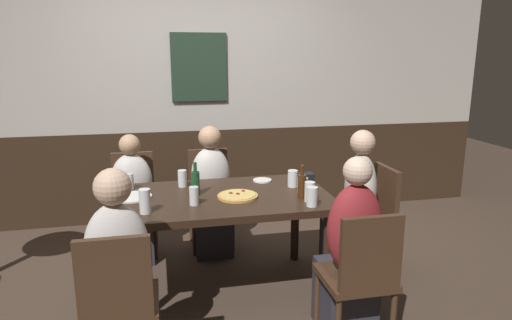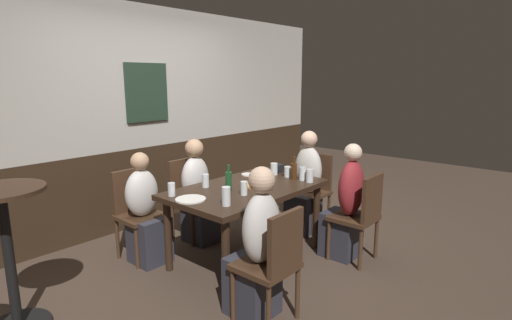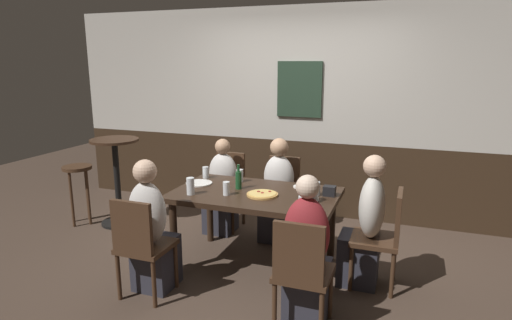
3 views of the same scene
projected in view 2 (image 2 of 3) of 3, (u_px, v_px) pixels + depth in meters
The scene contains 28 objects.
ground_plane at pixel (247, 258), 4.01m from camera, with size 12.00×12.00×0.00m, color #423328.
wall_back at pixel (145, 117), 4.81m from camera, with size 6.40×0.13×2.60m.
dining_table at pixel (247, 195), 3.88m from camera, with size 1.53×0.92×0.74m.
chair_left_near at pixel (274, 260), 2.85m from camera, with size 0.40×0.40×0.88m.
chair_left_far at pixel (136, 209), 3.98m from camera, with size 0.40×0.40×0.88m.
chair_head_east at pixel (313, 186), 4.79m from camera, with size 0.40×0.40×0.88m.
chair_mid_far at pixel (189, 194), 4.47m from camera, with size 0.40×0.40×0.88m.
chair_right_near at pixel (361, 213), 3.85m from camera, with size 0.40×0.40×0.88m.
person_left_near at pixel (257, 255), 2.96m from camera, with size 0.34×0.37×1.17m.
person_left_far at pixel (146, 217), 3.88m from camera, with size 0.34×0.37×1.08m.
person_head_east at pixel (306, 189), 4.67m from camera, with size 0.37×0.34×1.18m.
person_mid_far at pixel (199, 198), 4.37m from camera, with size 0.34×0.37×1.13m.
person_right_near at pixel (346, 210), 3.95m from camera, with size 0.34×0.37×1.16m.
pizza at pixel (258, 185), 3.89m from camera, with size 0.29×0.29×0.03m.
beer_glass_tall at pixel (310, 177), 4.02m from camera, with size 0.07×0.07×0.13m.
pint_glass_stout at pixel (274, 170), 4.33m from camera, with size 0.08×0.08×0.13m.
tumbler_water at pixel (172, 190), 3.55m from camera, with size 0.06×0.06×0.12m.
highball_clear at pixel (303, 175), 4.10m from camera, with size 0.07×0.07×0.14m.
pint_glass_amber at pixel (226, 198), 3.28m from camera, with size 0.07×0.07×0.16m.
beer_glass_half at pixel (206, 181), 3.83m from camera, with size 0.07×0.07×0.13m.
pint_glass_pale at pixel (288, 172), 4.24m from camera, with size 0.08×0.08×0.11m.
tumbler_short at pixel (244, 189), 3.58m from camera, with size 0.06×0.06×0.13m.
beer_bottle_green at pixel (229, 180), 3.74m from camera, with size 0.06×0.06×0.24m.
beer_bottle_brown at pixel (294, 171), 4.13m from camera, with size 0.06×0.06×0.24m.
plate_white_large at pixel (191, 199), 3.45m from camera, with size 0.26×0.26×0.01m, color white.
plate_white_small at pixel (248, 174), 4.33m from camera, with size 0.15×0.15×0.01m, color white.
condiment_caddy at pixel (278, 168), 4.44m from camera, with size 0.11×0.09×0.09m, color black.
side_bar_table at pixel (8, 249), 2.76m from camera, with size 0.56×0.56×1.05m.
Camera 2 is at (-2.75, -2.52, 1.78)m, focal length 28.09 mm.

